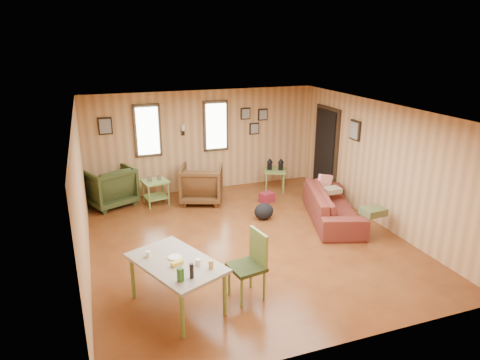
% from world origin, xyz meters
% --- Properties ---
extents(room, '(5.54, 6.04, 2.44)m').
position_xyz_m(room, '(0.17, 0.27, 1.21)').
color(room, brown).
rests_on(room, ground).
extents(sofa, '(1.27, 2.26, 0.85)m').
position_xyz_m(sofa, '(1.96, 0.31, 0.42)').
color(sofa, maroon).
rests_on(sofa, ground).
extents(recliner_brown, '(1.14, 1.11, 0.93)m').
position_xyz_m(recliner_brown, '(-0.28, 2.19, 0.46)').
color(recliner_brown, '#4E3017').
rests_on(recliner_brown, ground).
extents(recliner_green, '(1.21, 1.18, 0.96)m').
position_xyz_m(recliner_green, '(-2.25, 2.65, 0.48)').
color(recliner_green, '#2D3819').
rests_on(recliner_green, ground).
extents(end_table, '(0.61, 0.58, 0.68)m').
position_xyz_m(end_table, '(-1.29, 2.37, 0.38)').
color(end_table, '#799D45').
rests_on(end_table, ground).
extents(side_table, '(0.67, 0.67, 0.82)m').
position_xyz_m(side_table, '(1.56, 2.30, 0.56)').
color(side_table, '#799D45').
rests_on(side_table, ground).
extents(cooler, '(0.36, 0.30, 0.22)m').
position_xyz_m(cooler, '(1.09, 1.66, 0.11)').
color(cooler, maroon).
rests_on(cooler, ground).
extents(backpack, '(0.41, 0.32, 0.35)m').
position_xyz_m(backpack, '(0.66, 0.79, 0.17)').
color(backpack, black).
rests_on(backpack, ground).
extents(sofa_pillows, '(0.54, 1.80, 0.37)m').
position_xyz_m(sofa_pillows, '(2.22, 0.14, 0.51)').
color(sofa_pillows, '#4F552F').
rests_on(sofa_pillows, sofa).
extents(dining_table, '(1.30, 1.58, 0.90)m').
position_xyz_m(dining_table, '(-1.61, -1.57, 0.64)').
color(dining_table, '#9E9585').
rests_on(dining_table, ground).
extents(dining_chair, '(0.53, 0.53, 1.00)m').
position_xyz_m(dining_chair, '(-0.56, -1.66, 0.56)').
color(dining_chair, '#2D3819').
rests_on(dining_chair, ground).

